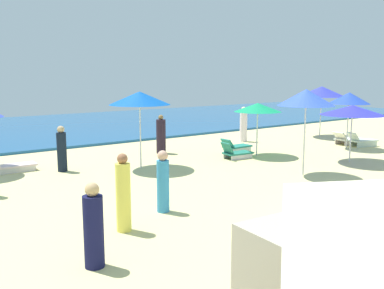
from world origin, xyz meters
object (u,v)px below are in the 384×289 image
Objects in this scene: umbrella_2 at (322,92)px; umbrella_6 at (352,110)px; beachgoer_6 at (161,136)px; lounge_chair_5_0 at (12,165)px; beachgoer_1 at (163,182)px; lounge_chair_8_1 at (236,147)px; beachgoer_5 at (94,228)px; lounge_chair_8_0 at (236,153)px; lounge_chair_1_1 at (347,139)px; beachgoer_3 at (243,125)px; umbrella_8 at (258,107)px; umbrella_0 at (140,98)px; beachgoer_0 at (62,150)px; lounge_chair_1_0 at (361,141)px; beachgoer_2 at (123,195)px; umbrella_1 at (349,98)px; umbrella_4 at (306,98)px.

umbrella_6 is at bearing -133.63° from umbrella_2.
umbrella_6 reaches higher than beachgoer_6.
lounge_chair_5_0 is 6.95m from beachgoer_1.
lounge_chair_8_1 is 11.36m from beachgoer_5.
umbrella_2 is 2.10× the size of lounge_chair_8_0.
umbrella_2 is (1.07, 2.36, 2.14)m from lounge_chair_1_1.
lounge_chair_8_0 is 0.74× the size of beachgoer_3.
beachgoer_1 is at bearing -151.35° from umbrella_8.
umbrella_8 is (4.98, -0.79, -0.50)m from umbrella_0.
beachgoer_0 is at bearing 79.37° from lounge_chair_8_0.
lounge_chair_8_0 is (7.74, -2.81, 0.01)m from lounge_chair_5_0.
lounge_chair_1_0 is 0.97× the size of beachgoer_1.
beachgoer_5 reaches higher than lounge_chair_8_0.
lounge_chair_1_1 is 0.86× the size of beachgoer_3.
umbrella_0 is 7.89m from umbrella_6.
beachgoer_1 is 0.88× the size of beachgoer_3.
beachgoer_3 is at bearing -49.07° from lounge_chair_8_1.
umbrella_2 is 1.55× the size of beachgoer_3.
lounge_chair_1_0 is 0.85× the size of beachgoer_3.
umbrella_8 is 1.28× the size of beachgoer_2.
beachgoer_3 is (-3.36, 3.58, 0.55)m from lounge_chair_1_1.
lounge_chair_1_1 is at bearing 35.16° from umbrella_6.
lounge_chair_1_1 is 0.63× the size of umbrella_6.
umbrella_0 is 1.61× the size of beachgoer_2.
lounge_chair_1_0 is at bearing 3.99° from beachgoer_6.
beachgoer_3 is (-4.43, 1.22, -1.59)m from umbrella_2.
lounge_chair_8_0 is at bearing 168.00° from umbrella_1.
umbrella_8 is at bearing 119.46° from beachgoer_5.
lounge_chair_5_0 is at bearing 75.98° from lounge_chair_8_0.
umbrella_2 is 7.28m from lounge_chair_8_1.
beachgoer_3 is at bearing 55.17° from umbrella_8.
lounge_chair_5_0 is at bearing 151.82° from umbrella_0.
beachgoer_5 is 0.92× the size of beachgoer_6.
beachgoer_1 is (-6.99, -3.82, -1.25)m from umbrella_8.
umbrella_1 reaches higher than umbrella_8.
umbrella_8 reaches higher than beachgoer_6.
beachgoer_5 is (-1.22, -1.25, -0.09)m from beachgoer_2.
umbrella_4 reaches higher than beachgoer_2.
beachgoer_0 is at bearing -93.29° from beachgoer_1.
beachgoer_6 is at bearing 52.83° from lounge_chair_8_1.
lounge_chair_5_0 is (-3.87, 2.07, -2.25)m from umbrella_0.
lounge_chair_5_0 is 0.96× the size of beachgoer_1.
umbrella_4 is 2.14× the size of lounge_chair_8_1.
umbrella_0 reaches higher than umbrella_2.
lounge_chair_5_0 is 0.84× the size of beachgoer_3.
umbrella_8 is (-5.50, 0.51, 1.72)m from lounge_chair_1_1.
umbrella_1 is 1.69× the size of lounge_chair_1_1.
lounge_chair_1_0 is at bearing 17.28° from umbrella_4.
beachgoer_0 is 9.63m from beachgoer_3.
umbrella_6 is (3.09, 0.30, -0.58)m from umbrella_4.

